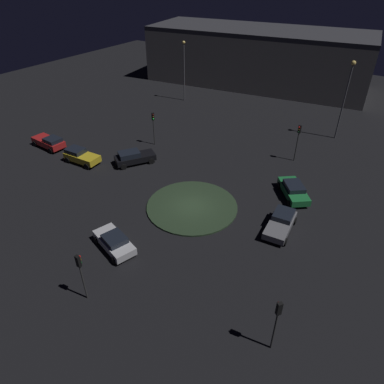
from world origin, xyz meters
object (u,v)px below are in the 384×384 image
at_px(car_yellow, 81,156).
at_px(car_grey, 281,223).
at_px(car_green, 294,190).
at_px(traffic_light_northwest, 277,317).
at_px(car_silver, 114,242).
at_px(car_red, 49,142).
at_px(traffic_light_south, 298,136).
at_px(traffic_light_north, 80,269).
at_px(traffic_light_southeast, 153,122).
at_px(car_black, 134,157).
at_px(streetlamp_south, 347,89).
at_px(store_building, 257,57).
at_px(streetlamp_southeast, 184,65).

distance_m(car_yellow, car_grey, 23.67).
bearing_deg(car_green, traffic_light_northwest, -23.35).
height_order(car_silver, traffic_light_northwest, traffic_light_northwest).
relative_size(car_red, traffic_light_south, 1.05).
xyz_separation_m(traffic_light_north, traffic_light_southeast, (11.19, -21.32, 0.11)).
xyz_separation_m(car_green, car_black, (17.56, 3.74, 0.06)).
bearing_deg(traffic_light_south, streetlamp_south, -175.68).
relative_size(car_black, traffic_light_north, 1.19).
height_order(car_silver, traffic_light_southeast, traffic_light_southeast).
relative_size(traffic_light_southeast, traffic_light_south, 0.95).
xyz_separation_m(car_red, traffic_light_northwest, (-33.58, 9.75, 2.17)).
bearing_deg(car_silver, car_green, -104.39).
distance_m(car_black, traffic_light_south, 18.72).
bearing_deg(streetlamp_south, car_black, 48.75).
relative_size(traffic_light_north, streetlamp_south, 0.41).
height_order(car_grey, store_building, store_building).
height_order(car_black, traffic_light_southeast, traffic_light_southeast).
bearing_deg(traffic_light_south, traffic_light_southeast, -51.57).
relative_size(car_red, car_black, 0.96).
distance_m(traffic_light_southeast, traffic_light_south, 17.16).
bearing_deg(traffic_light_north, car_red, 58.69).
relative_size(car_yellow, traffic_light_northwest, 1.03).
xyz_separation_m(car_green, traffic_light_south, (2.50, -7.14, 2.37)).
height_order(traffic_light_southeast, traffic_light_northwest, traffic_light_southeast).
distance_m(car_green, streetlamp_south, 17.05).
bearing_deg(car_silver, car_grey, -119.20).
distance_m(car_grey, traffic_light_south, 13.28).
bearing_deg(traffic_light_northwest, traffic_light_southeast, 0.54).
relative_size(traffic_light_northwest, store_building, 0.10).
relative_size(car_yellow, car_red, 0.93).
relative_size(car_grey, streetlamp_south, 0.46).
bearing_deg(car_black, traffic_light_northwest, -86.95).
bearing_deg(car_red, store_building, -101.36).
distance_m(car_red, car_black, 11.71).
relative_size(car_grey, store_building, 0.11).
height_order(car_black, streetlamp_south, streetlamp_south).
bearing_deg(streetlamp_southeast, car_yellow, 95.16).
relative_size(car_yellow, car_grey, 0.95).
xyz_separation_m(traffic_light_southeast, streetlamp_southeast, (6.24, -15.55, 2.70)).
bearing_deg(streetlamp_southeast, car_green, 145.80).
xyz_separation_m(car_yellow, traffic_light_north, (-15.28, 13.00, 2.04)).
relative_size(car_grey, traffic_light_northwest, 1.08).
bearing_deg(car_grey, car_black, -101.28).
xyz_separation_m(car_black, traffic_light_south, (-15.06, -10.88, 2.31)).
bearing_deg(car_yellow, streetlamp_southeast, 91.32).
height_order(car_yellow, traffic_light_south, traffic_light_south).
height_order(traffic_light_south, streetlamp_south, streetlamp_south).
bearing_deg(store_building, streetlamp_southeast, 61.01).
distance_m(car_yellow, car_black, 6.10).
xyz_separation_m(streetlamp_southeast, streetlamp_south, (-24.71, 0.85, 0.76)).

